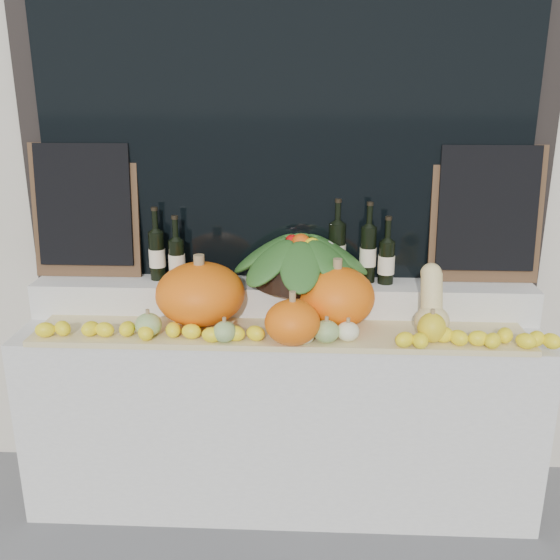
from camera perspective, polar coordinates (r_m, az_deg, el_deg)
The scene contains 18 objects.
storefront_facade at distance 3.33m, azimuth 0.70°, elevation 23.30°, with size 7.00×0.94×4.50m.
display_sill at distance 2.99m, azimuth 0.07°, elevation -12.04°, with size 2.30×0.55×0.88m, color silver.
rear_tier at distance 2.91m, azimuth 0.21°, elevation -1.64°, with size 2.30×0.25×0.16m, color silver.
straw_bedding at distance 2.68m, azimuth -0.05°, elevation -4.97°, with size 2.10×0.32×0.03m, color tan.
pumpkin_left at distance 2.74m, azimuth -7.29°, elevation -1.24°, with size 0.39×0.39×0.27m, color orange.
pumpkin_right at distance 2.71m, azimuth 5.20°, elevation -1.52°, with size 0.33×0.33×0.26m, color orange.
pumpkin_center at distance 2.52m, azimuth 1.14°, elevation -3.89°, with size 0.23×0.23×0.18m, color orange.
butternut_squash at distance 2.69m, azimuth 13.70°, elevation -2.30°, with size 0.15×0.21×0.29m.
decorative_gourds at distance 2.56m, azimuth 1.93°, elevation -4.47°, with size 1.29×0.15×0.15m.
lemon_heap at distance 2.56m, azimuth -0.17°, elevation -5.01°, with size 2.20×0.16×0.06m, color yellow, non-canonical shape.
produce_bowl at distance 2.83m, azimuth 1.91°, elevation 1.96°, with size 0.66×0.66×0.24m.
wine_bottle_far_left at distance 2.94m, azimuth -11.17°, elevation 2.31°, with size 0.08×0.08×0.34m.
wine_bottle_near_left at distance 2.90m, azimuth -9.41°, elevation 1.83°, with size 0.08×0.08×0.31m.
wine_bottle_tall at distance 2.92m, azimuth 5.22°, elevation 2.75°, with size 0.08×0.08×0.37m.
wine_bottle_near_right at distance 2.88m, azimuth 8.05°, elevation 2.43°, with size 0.08×0.08×0.37m.
wine_bottle_far_right at distance 2.87m, azimuth 9.70°, elevation 1.70°, with size 0.08×0.08×0.31m.
chalkboard_left at distance 3.04m, azimuth -17.42°, elevation 6.29°, with size 0.50×0.09×0.62m.
chalkboard_right at distance 2.97m, azimuth 18.40°, elevation 5.93°, with size 0.50×0.09×0.62m.
Camera 1 is at (0.12, -1.06, 1.93)m, focal length 40.00 mm.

